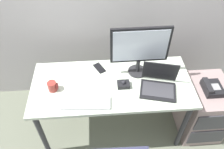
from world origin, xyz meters
name	(u,v)px	position (x,y,z in m)	size (l,w,h in m)	color
ground_plane	(112,126)	(0.00, 0.00, 0.00)	(8.00, 8.00, 0.00)	#676B5A
desk	(112,90)	(0.00, 0.00, 0.65)	(1.48, 0.65, 0.74)	silver
file_cabinet	(201,108)	(0.95, -0.05, 0.32)	(0.42, 0.53, 0.63)	gray
desk_phone	(212,88)	(0.94, -0.06, 0.67)	(0.17, 0.20, 0.09)	black
monitor_main	(140,48)	(0.26, 0.13, 1.03)	(0.52, 0.18, 0.50)	#262628
keyboard	(86,103)	(-0.24, -0.21, 0.75)	(0.42, 0.16, 0.03)	silver
laptop	(159,83)	(0.41, -0.08, 0.79)	(0.36, 0.33, 0.24)	black
trackball_mouse	(123,84)	(0.10, -0.04, 0.76)	(0.11, 0.09, 0.07)	black
coffee_mug	(53,86)	(-0.53, -0.03, 0.78)	(0.09, 0.08, 0.09)	maroon
cell_phone	(99,68)	(-0.11, 0.21, 0.74)	(0.07, 0.14, 0.01)	black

